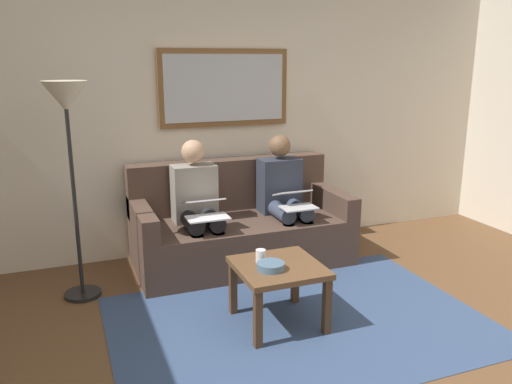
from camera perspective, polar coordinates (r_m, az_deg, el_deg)
wall_rear at (r=4.97m, az=-3.78°, el=8.59°), size 6.00×0.12×2.60m
area_rug at (r=3.77m, az=4.79°, el=-14.11°), size 2.60×1.80×0.01m
couch at (r=4.73m, az=-1.82°, el=-3.96°), size 1.91×0.90×0.90m
framed_mirror at (r=4.86m, az=-3.49°, el=11.42°), size 1.24×0.05×0.71m
coffee_table at (r=3.60m, az=2.49°, el=-9.09°), size 0.58×0.58×0.44m
cup at (r=3.60m, az=0.52°, el=-7.08°), size 0.07×0.07×0.09m
bowl at (r=3.49m, az=1.63°, el=-8.20°), size 0.19×0.19×0.05m
person_left at (r=4.73m, az=3.08°, el=-0.23°), size 0.38×0.58×1.14m
laptop_silver at (r=4.51m, az=4.36°, el=-0.79°), size 0.30×0.33×0.14m
person_right at (r=4.47m, az=-6.50°, el=-1.18°), size 0.38×0.58×1.14m
laptop_white at (r=4.24m, az=-5.66°, el=-1.81°), size 0.34×0.34×0.15m
standing_lamp at (r=4.00m, az=-20.14°, el=7.34°), size 0.32×0.32×1.66m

